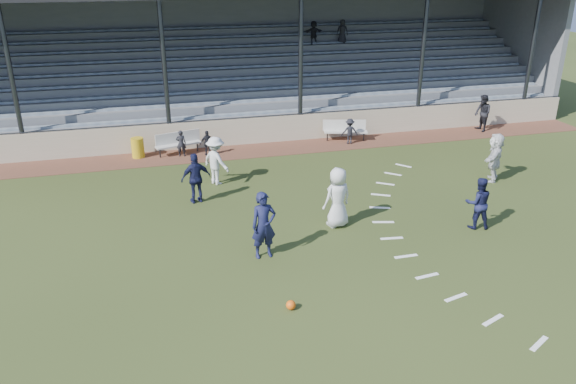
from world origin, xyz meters
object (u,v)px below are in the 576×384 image
object	(u,v)px
football	(291,305)
official	(483,113)
bench_left	(178,141)
bench_right	(345,128)
player_navy_lead	(264,225)
trash_bin	(138,148)
player_white_lead	(338,198)

from	to	relation	value
football	official	bearing A→B (deg)	43.41
bench_left	bench_right	distance (m)	7.67
football	bench_right	bearing A→B (deg)	64.57
football	bench_left	bearing A→B (deg)	97.59
football	player_navy_lead	world-z (taller)	player_navy_lead
bench_left	trash_bin	size ratio (longest dim) A/B	2.39
bench_left	bench_right	world-z (taller)	same
bench_left	player_white_lead	size ratio (longest dim) A/B	1.04
trash_bin	football	xyz separation A→B (m)	(3.40, -12.54, -0.33)
bench_right	trash_bin	world-z (taller)	bench_right
player_white_lead	player_navy_lead	world-z (taller)	player_navy_lead
bench_right	football	size ratio (longest dim) A/B	8.55
trash_bin	football	distance (m)	13.00
trash_bin	bench_left	bearing A→B (deg)	2.25
trash_bin	official	bearing A→B (deg)	-0.83
bench_left	trash_bin	xyz separation A→B (m)	(-1.72, -0.07, -0.14)
bench_right	player_white_lead	distance (m)	9.15
bench_right	player_navy_lead	size ratio (longest dim) A/B	1.03
football	player_navy_lead	xyz separation A→B (m)	(-0.05, 2.74, 0.87)
bench_right	football	distance (m)	13.96
official	bench_right	bearing A→B (deg)	-91.52
player_white_lead	player_navy_lead	distance (m)	3.00
bench_left	official	bearing A→B (deg)	-16.64
football	official	xyz separation A→B (m)	(13.01, 12.30, 0.79)
trash_bin	football	bearing A→B (deg)	-74.84
trash_bin	official	size ratio (longest dim) A/B	0.48
bench_right	bench_left	bearing A→B (deg)	-165.22
football	player_white_lead	distance (m)	4.95
player_navy_lead	bench_right	bearing A→B (deg)	53.19
football	player_navy_lead	bearing A→B (deg)	91.12
bench_right	official	xyz separation A→B (m)	(7.01, -0.30, 0.33)
player_navy_lead	official	bearing A→B (deg)	30.91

